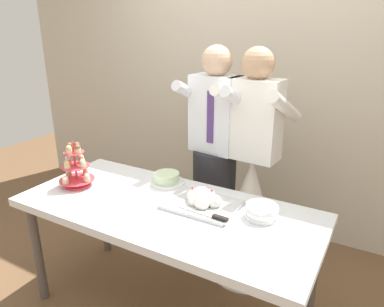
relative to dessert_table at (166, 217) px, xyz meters
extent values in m
cube|color=beige|center=(0.00, 1.42, 0.75)|extent=(5.20, 0.10, 2.90)
cube|color=silver|center=(0.00, 0.00, 0.05)|extent=(1.80, 0.80, 0.05)
cylinder|color=#564C47|center=(-0.82, -0.32, -0.34)|extent=(0.06, 0.06, 0.72)
cylinder|color=#564C47|center=(-0.82, 0.32, -0.34)|extent=(0.06, 0.06, 0.72)
cylinder|color=#564C47|center=(0.82, 0.32, -0.34)|extent=(0.06, 0.06, 0.72)
cylinder|color=#D83F4C|center=(-0.67, -0.05, 0.08)|extent=(0.17, 0.17, 0.01)
cylinder|color=#D83F4C|center=(-0.67, -0.05, 0.23)|extent=(0.01, 0.01, 0.31)
cylinder|color=#D83F4C|center=(-0.67, -0.05, 0.12)|extent=(0.23, 0.23, 0.01)
cylinder|color=#D1B784|center=(-0.58, -0.04, 0.14)|extent=(0.04, 0.04, 0.03)
sphere|color=#EAB7C6|center=(-0.58, -0.04, 0.16)|extent=(0.04, 0.04, 0.04)
cylinder|color=#D1B784|center=(-0.68, 0.04, 0.14)|extent=(0.04, 0.04, 0.03)
sphere|color=#D6B27A|center=(-0.68, 0.04, 0.16)|extent=(0.04, 0.04, 0.04)
cylinder|color=#D1B784|center=(-0.76, -0.04, 0.14)|extent=(0.04, 0.04, 0.03)
sphere|color=#EAB7C6|center=(-0.76, -0.04, 0.16)|extent=(0.04, 0.04, 0.04)
cylinder|color=#D1B784|center=(-0.68, -0.14, 0.14)|extent=(0.04, 0.04, 0.03)
sphere|color=white|center=(-0.68, -0.14, 0.16)|extent=(0.04, 0.04, 0.04)
cylinder|color=#D83F4C|center=(-0.67, -0.05, 0.21)|extent=(0.18, 0.18, 0.01)
cylinder|color=#D1B784|center=(-0.61, -0.04, 0.23)|extent=(0.04, 0.04, 0.03)
sphere|color=beige|center=(-0.61, -0.04, 0.25)|extent=(0.04, 0.04, 0.04)
cylinder|color=#D1B784|center=(-0.68, 0.01, 0.23)|extent=(0.04, 0.04, 0.03)
sphere|color=#D6B27A|center=(-0.68, 0.01, 0.25)|extent=(0.04, 0.04, 0.04)
cylinder|color=#D1B784|center=(-0.73, -0.05, 0.23)|extent=(0.04, 0.04, 0.03)
sphere|color=white|center=(-0.73, -0.05, 0.25)|extent=(0.04, 0.04, 0.04)
cylinder|color=#D1B784|center=(-0.68, -0.11, 0.23)|extent=(0.04, 0.04, 0.03)
sphere|color=#D6B27A|center=(-0.68, -0.11, 0.25)|extent=(0.04, 0.04, 0.04)
cylinder|color=#D83F4C|center=(-0.67, -0.05, 0.31)|extent=(0.13, 0.13, 0.01)
cylinder|color=#D1B784|center=(-0.63, -0.05, 0.33)|extent=(0.04, 0.04, 0.03)
sphere|color=brown|center=(-0.63, -0.05, 0.35)|extent=(0.04, 0.04, 0.04)
cylinder|color=#D1B784|center=(-0.68, -0.01, 0.33)|extent=(0.04, 0.04, 0.03)
sphere|color=brown|center=(-0.68, -0.01, 0.35)|extent=(0.04, 0.04, 0.04)
cylinder|color=#D1B784|center=(-0.71, -0.05, 0.33)|extent=(0.04, 0.04, 0.03)
sphere|color=brown|center=(-0.71, -0.05, 0.35)|extent=(0.04, 0.04, 0.04)
cylinder|color=#D1B784|center=(-0.67, -0.09, 0.33)|extent=(0.04, 0.04, 0.03)
sphere|color=#D6B27A|center=(-0.67, -0.09, 0.35)|extent=(0.04, 0.04, 0.04)
cube|color=silver|center=(0.18, 0.10, 0.09)|extent=(0.42, 0.31, 0.02)
sphere|color=white|center=(0.27, 0.10, 0.13)|extent=(0.08, 0.08, 0.08)
sphere|color=white|center=(0.21, 0.15, 0.13)|extent=(0.08, 0.08, 0.08)
sphere|color=white|center=(0.16, 0.14, 0.13)|extent=(0.10, 0.10, 0.10)
sphere|color=white|center=(0.13, 0.10, 0.13)|extent=(0.09, 0.09, 0.09)
sphere|color=white|center=(0.16, 0.06, 0.12)|extent=(0.08, 0.08, 0.08)
sphere|color=white|center=(0.21, 0.05, 0.13)|extent=(0.09, 0.09, 0.09)
sphere|color=white|center=(0.18, 0.10, 0.14)|extent=(0.11, 0.11, 0.11)
sphere|color=#DB474C|center=(0.12, 0.10, 0.18)|extent=(0.02, 0.02, 0.02)
sphere|color=#DB474C|center=(0.18, 0.11, 0.18)|extent=(0.02, 0.02, 0.02)
sphere|color=#2D1938|center=(0.20, 0.13, 0.18)|extent=(0.02, 0.02, 0.02)
sphere|color=#DB474C|center=(0.24, 0.11, 0.19)|extent=(0.02, 0.02, 0.02)
sphere|color=#B21923|center=(0.19, 0.09, 0.18)|extent=(0.02, 0.02, 0.02)
sphere|color=#B21923|center=(0.18, 0.14, 0.17)|extent=(0.02, 0.02, 0.02)
sphere|color=#B21923|center=(0.18, 0.11, 0.18)|extent=(0.02, 0.02, 0.02)
cube|color=silver|center=(0.21, -0.01, 0.10)|extent=(0.23, 0.04, 0.00)
cube|color=black|center=(0.36, -0.02, 0.11)|extent=(0.09, 0.03, 0.02)
cylinder|color=white|center=(0.53, 0.15, 0.08)|extent=(0.17, 0.17, 0.01)
cylinder|color=white|center=(0.53, 0.14, 0.09)|extent=(0.17, 0.17, 0.01)
cylinder|color=white|center=(0.54, 0.15, 0.10)|extent=(0.17, 0.17, 0.01)
cylinder|color=white|center=(0.54, 0.15, 0.11)|extent=(0.17, 0.17, 0.01)
cylinder|color=white|center=(0.54, 0.15, 0.12)|extent=(0.17, 0.17, 0.01)
cylinder|color=white|center=(0.54, 0.15, 0.13)|extent=(0.17, 0.17, 0.01)
cylinder|color=white|center=(0.53, 0.15, 0.15)|extent=(0.17, 0.17, 0.01)
cylinder|color=white|center=(-0.18, 0.28, 0.08)|extent=(0.24, 0.24, 0.01)
cylinder|color=beige|center=(-0.18, 0.28, 0.11)|extent=(0.17, 0.17, 0.06)
cylinder|color=#232328|center=(-0.01, 0.67, -0.24)|extent=(0.32, 0.32, 0.92)
cube|color=white|center=(-0.01, 0.67, 0.49)|extent=(0.36, 0.24, 0.54)
sphere|color=#D8B293|center=(-0.01, 0.67, 0.85)|extent=(0.21, 0.21, 0.21)
cylinder|color=white|center=(-0.18, 0.69, 0.60)|extent=(0.14, 0.49, 0.28)
cylinder|color=white|center=(0.19, 0.64, 0.60)|extent=(0.14, 0.49, 0.28)
cube|color=#4C3372|center=(0.00, 0.56, 0.49)|extent=(0.05, 0.02, 0.36)
cone|color=white|center=(0.28, 0.65, -0.24)|extent=(0.56, 0.56, 0.92)
cube|color=white|center=(0.28, 0.65, 0.49)|extent=(0.35, 0.23, 0.54)
sphere|color=tan|center=(0.28, 0.65, 0.85)|extent=(0.21, 0.21, 0.21)
cylinder|color=white|center=(0.10, 0.66, 0.60)|extent=(0.11, 0.49, 0.28)
cylinder|color=white|center=(0.48, 0.64, 0.60)|extent=(0.11, 0.49, 0.28)
camera|label=1|loc=(1.07, -1.57, 1.09)|focal=33.78mm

